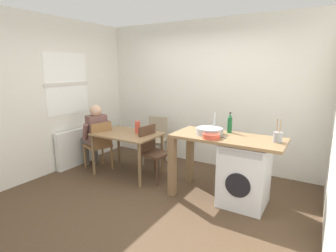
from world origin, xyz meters
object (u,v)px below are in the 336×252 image
at_px(dining_table, 127,139).
at_px(vase, 138,127).
at_px(chair_person_seat, 100,143).
at_px(chair_opposite, 152,149).
at_px(utensil_crock, 278,137).
at_px(bottle_tall_green, 230,123).
at_px(mixing_bowl, 211,136).
at_px(seated_person, 95,133).
at_px(washing_machine, 244,174).
at_px(chair_spare_by_wall, 156,137).

xyz_separation_m(dining_table, vase, (0.15, 0.10, 0.20)).
relative_size(dining_table, chair_person_seat, 1.22).
bearing_deg(chair_person_seat, vase, -54.42).
xyz_separation_m(chair_opposite, utensil_crock, (1.92, -0.02, 0.48)).
relative_size(bottle_tall_green, mixing_bowl, 1.26).
xyz_separation_m(chair_person_seat, chair_opposite, (1.03, 0.18, 0.00)).
distance_m(bottle_tall_green, utensil_crock, 0.71).
distance_m(dining_table, seated_person, 0.71).
relative_size(chair_person_seat, washing_machine, 1.05).
relative_size(seated_person, utensil_crock, 4.01).
distance_m(chair_opposite, mixing_bowl, 1.25).
bearing_deg(washing_machine, chair_opposite, 177.49).
distance_m(chair_spare_by_wall, bottle_tall_green, 1.81).
xyz_separation_m(washing_machine, vase, (-1.88, 0.11, 0.41)).
bearing_deg(mixing_bowl, vase, 168.14).
bearing_deg(vase, mixing_bowl, -11.86).
relative_size(dining_table, mixing_bowl, 4.67).
bearing_deg(chair_person_seat, seated_person, 90.00).
bearing_deg(chair_spare_by_wall, washing_machine, 145.49).
bearing_deg(chair_spare_by_wall, dining_table, 71.20).
xyz_separation_m(chair_opposite, washing_machine, (1.55, -0.07, -0.08)).
bearing_deg(dining_table, washing_machine, -0.26).
distance_m(chair_opposite, vase, 0.47).
height_order(chair_opposite, seated_person, seated_person).
relative_size(dining_table, seated_person, 0.92).
bearing_deg(chair_spare_by_wall, chair_person_seat, 42.13).
bearing_deg(washing_machine, dining_table, 179.74).
bearing_deg(chair_spare_by_wall, utensil_crock, 149.88).
height_order(chair_person_seat, mixing_bowl, mixing_bowl).
height_order(washing_machine, utensil_crock, utensil_crock).
bearing_deg(chair_person_seat, chair_spare_by_wall, -17.35).
height_order(washing_machine, bottle_tall_green, bottle_tall_green).
xyz_separation_m(dining_table, chair_person_seat, (-0.55, -0.12, -0.14)).
bearing_deg(utensil_crock, bottle_tall_green, 164.59).
relative_size(dining_table, chair_opposite, 1.22).
bearing_deg(bottle_tall_green, mixing_bowl, -103.53).
bearing_deg(washing_machine, chair_spare_by_wall, 158.10).
bearing_deg(mixing_bowl, chair_spare_by_wall, 147.33).
distance_m(seated_person, mixing_bowl, 2.33).
bearing_deg(bottle_tall_green, dining_table, -172.35).
distance_m(washing_machine, vase, 1.93).
bearing_deg(chair_opposite, vase, -90.48).
xyz_separation_m(chair_opposite, chair_spare_by_wall, (-0.39, 0.71, 0.00)).
height_order(chair_spare_by_wall, vase, vase).
distance_m(dining_table, chair_person_seat, 0.58).
relative_size(chair_spare_by_wall, vase, 4.31).
height_order(dining_table, vase, vase).
xyz_separation_m(chair_spare_by_wall, washing_machine, (1.95, -0.78, -0.08)).
height_order(washing_machine, mixing_bowl, mixing_bowl).
bearing_deg(vase, utensil_crock, -1.45).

